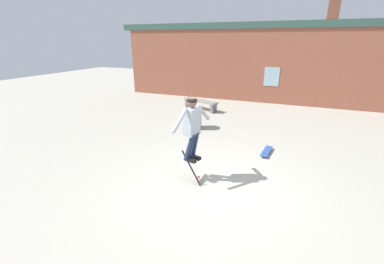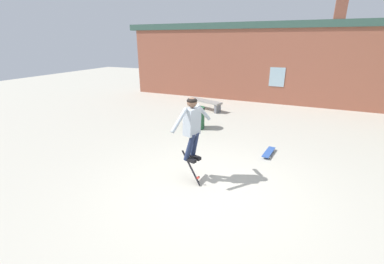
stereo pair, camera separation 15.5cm
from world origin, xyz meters
name	(u,v)px [view 1 (the left image)]	position (x,y,z in m)	size (l,w,h in m)	color
ground_plane	(208,187)	(0.00, 0.00, 0.00)	(40.00, 40.00, 0.00)	#B2AD9E
building_backdrop	(267,62)	(0.03, 8.72, 1.97)	(15.91, 0.52, 5.01)	#93513D
park_bench	(200,103)	(-2.42, 6.07, 0.33)	(1.76, 0.96, 0.45)	gray
trash_bin	(194,117)	(-1.73, 3.56, 0.40)	(0.56, 0.56, 0.77)	#235633
skater	(192,124)	(-0.46, 0.21, 1.31)	(0.43, 1.22, 1.41)	#9EA8B2
skateboard_flipping	(191,168)	(-0.45, 0.15, 0.31)	(0.57, 0.39, 0.76)	black
skateboard_resting	(267,151)	(0.95, 2.27, 0.07)	(0.28, 0.80, 0.08)	#2D519E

